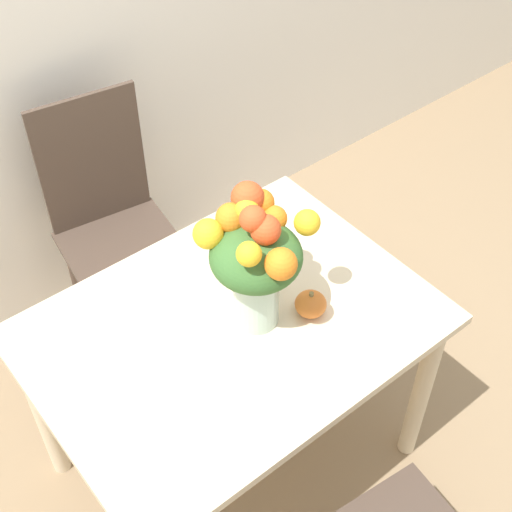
{
  "coord_description": "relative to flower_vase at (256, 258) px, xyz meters",
  "views": [
    {
      "loc": [
        -0.77,
        -1.06,
        2.32
      ],
      "look_at": [
        0.07,
        -0.03,
        0.99
      ],
      "focal_mm": 50.0,
      "sensor_mm": 36.0,
      "label": 1
    }
  ],
  "objects": [
    {
      "name": "ground_plane",
      "position": [
        -0.07,
        0.02,
        -0.98
      ],
      "size": [
        12.0,
        12.0,
        0.0
      ],
      "primitive_type": "plane",
      "color": "#8E7556"
    },
    {
      "name": "dining_table",
      "position": [
        -0.07,
        0.02,
        -0.35
      ],
      "size": [
        1.13,
        0.84,
        0.74
      ],
      "color": "beige",
      "rests_on": "ground_plane"
    },
    {
      "name": "flower_vase",
      "position": [
        0.0,
        0.0,
        0.0
      ],
      "size": [
        0.3,
        0.3,
        0.42
      ],
      "color": "#B2CCBC",
      "rests_on": "dining_table"
    },
    {
      "name": "pumpkin",
      "position": [
        0.13,
        -0.09,
        -0.2
      ],
      "size": [
        0.09,
        0.09,
        0.08
      ],
      "color": "orange",
      "rests_on": "dining_table"
    },
    {
      "name": "dining_chair_near_window",
      "position": [
        -0.01,
        0.85,
        -0.47
      ],
      "size": [
        0.48,
        0.48,
        1.0
      ],
      "rotation": [
        0.0,
        0.0,
        -0.14
      ],
      "color": "#47382D",
      "rests_on": "ground_plane"
    }
  ]
}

